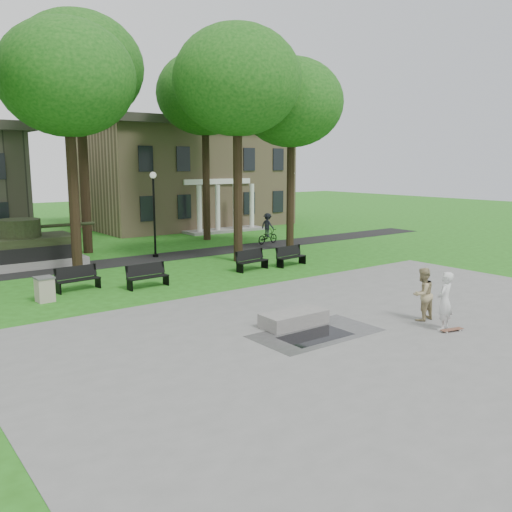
{
  "coord_description": "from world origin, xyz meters",
  "views": [
    {
      "loc": [
        -12.96,
        -15.01,
        5.19
      ],
      "look_at": [
        0.31,
        2.65,
        1.4
      ],
      "focal_mm": 38.0,
      "sensor_mm": 36.0,
      "label": 1
    }
  ],
  "objects_px": {
    "concrete_block": "(294,319)",
    "skateboarder": "(445,301)",
    "cyclist": "(268,231)",
    "park_bench_0": "(77,278)",
    "friend_watching": "(422,294)",
    "trash_bin": "(45,289)"
  },
  "relations": [
    {
      "from": "concrete_block",
      "to": "friend_watching",
      "type": "bearing_deg",
      "value": -28.83
    },
    {
      "from": "friend_watching",
      "to": "cyclist",
      "type": "bearing_deg",
      "value": -112.11
    },
    {
      "from": "cyclist",
      "to": "park_bench_0",
      "type": "bearing_deg",
      "value": 100.08
    },
    {
      "from": "concrete_block",
      "to": "cyclist",
      "type": "height_order",
      "value": "cyclist"
    },
    {
      "from": "friend_watching",
      "to": "cyclist",
      "type": "height_order",
      "value": "cyclist"
    },
    {
      "from": "trash_bin",
      "to": "skateboarder",
      "type": "bearing_deg",
      "value": -51.3
    },
    {
      "from": "cyclist",
      "to": "trash_bin",
      "type": "height_order",
      "value": "cyclist"
    },
    {
      "from": "friend_watching",
      "to": "cyclist",
      "type": "distance_m",
      "value": 18.18
    },
    {
      "from": "concrete_block",
      "to": "trash_bin",
      "type": "relative_size",
      "value": 2.29
    },
    {
      "from": "cyclist",
      "to": "trash_bin",
      "type": "xyz_separation_m",
      "value": [
        -16.04,
        -6.73,
        -0.34
      ]
    },
    {
      "from": "concrete_block",
      "to": "park_bench_0",
      "type": "distance_m",
      "value": 9.95
    },
    {
      "from": "skateboarder",
      "to": "cyclist",
      "type": "bearing_deg",
      "value": -127.17
    },
    {
      "from": "concrete_block",
      "to": "skateboarder",
      "type": "distance_m",
      "value": 4.75
    },
    {
      "from": "friend_watching",
      "to": "park_bench_0",
      "type": "bearing_deg",
      "value": -56.08
    },
    {
      "from": "skateboarder",
      "to": "cyclist",
      "type": "relative_size",
      "value": 0.92
    },
    {
      "from": "park_bench_0",
      "to": "trash_bin",
      "type": "relative_size",
      "value": 1.91
    },
    {
      "from": "skateboarder",
      "to": "friend_watching",
      "type": "distance_m",
      "value": 1.11
    },
    {
      "from": "skateboarder",
      "to": "cyclist",
      "type": "height_order",
      "value": "cyclist"
    },
    {
      "from": "concrete_block",
      "to": "skateboarder",
      "type": "height_order",
      "value": "skateboarder"
    },
    {
      "from": "skateboarder",
      "to": "trash_bin",
      "type": "height_order",
      "value": "skateboarder"
    },
    {
      "from": "park_bench_0",
      "to": "trash_bin",
      "type": "xyz_separation_m",
      "value": [
        -1.63,
        -1.1,
        -0.04
      ]
    },
    {
      "from": "concrete_block",
      "to": "trash_bin",
      "type": "bearing_deg",
      "value": 124.36
    }
  ]
}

